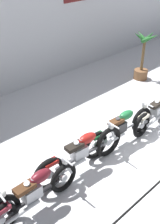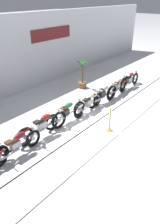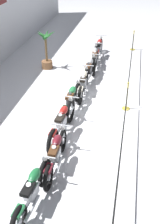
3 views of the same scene
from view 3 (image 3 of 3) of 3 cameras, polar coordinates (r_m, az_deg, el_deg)
ground_plane at (r=10.28m, az=2.69°, el=1.49°), size 120.00×120.00×0.00m
motorcycle_green_0 at (r=6.49m, az=-9.60°, el=-15.60°), size 2.14×0.62×0.93m
motorcycle_maroon_1 at (r=7.34m, az=-4.91°, el=-8.45°), size 2.12×0.62×0.91m
motorcycle_red_2 at (r=8.43m, az=-3.64°, el=-2.18°), size 2.47×0.62×0.97m
motorcycle_green_3 at (r=9.59m, az=-1.78°, el=2.32°), size 2.39×0.62×0.94m
motorcycle_cream_4 at (r=10.79m, az=0.71°, el=5.84°), size 2.22×0.62×0.92m
motorcycle_silver_5 at (r=11.84m, az=1.85°, el=8.40°), size 2.31×0.62×0.97m
motorcycle_silver_6 at (r=13.15m, az=2.99°, el=10.81°), size 2.43×0.62×0.97m
motorcycle_red_7 at (r=14.44m, az=3.87°, el=12.67°), size 2.36×0.62×0.93m
potted_palm_right_of_row at (r=13.11m, az=-6.82°, el=12.07°), size 1.09×0.87×1.80m
stanchion_far_left at (r=8.58m, az=9.20°, el=0.26°), size 12.49×0.28×1.05m
stanchion_mid_left at (r=9.98m, az=9.46°, el=2.42°), size 0.28×0.28×1.05m
stanchion_mid_right at (r=15.82m, az=10.70°, el=13.56°), size 0.28×0.28×1.05m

